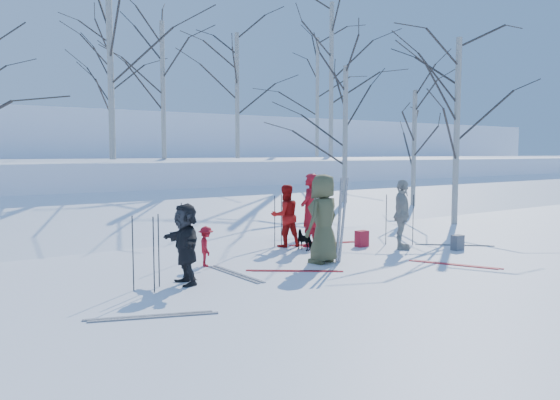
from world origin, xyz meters
TOP-DOWN VIEW (x-y plane):
  - ground at (0.00, 0.00)m, footprint 120.00×120.00m
  - snow_ramp at (0.00, 7.00)m, footprint 70.00×9.49m
  - snow_plateau at (0.00, 17.00)m, footprint 70.00×18.00m
  - far_hill at (0.00, 38.00)m, footprint 90.00×30.00m
  - skier_olive_center at (0.11, -0.01)m, footprint 1.11×0.88m
  - skier_red_north at (1.20, 1.87)m, footprint 0.83×0.77m
  - skier_redor_behind at (0.63, 2.16)m, footprint 0.89×0.75m
  - skier_red_seated at (-2.20, 1.13)m, footprint 0.50×0.64m
  - skier_cream_east at (2.83, 0.17)m, footprint 1.04×1.03m
  - skier_grey_west at (-3.24, -0.07)m, footprint 0.58×1.44m
  - dog at (0.76, 1.48)m, footprint 0.34×0.63m
  - upright_ski_left at (0.38, -0.25)m, footprint 0.08×0.16m
  - upright_ski_right at (0.48, -0.27)m, footprint 0.11×0.23m
  - ski_pair_a at (4.39, -0.26)m, footprint 2.09×2.10m
  - ski_pair_b at (2.32, -1.85)m, footprint 1.68×2.06m
  - ski_pair_c at (-2.08, 0.09)m, footprint 0.28×1.91m
  - ski_pair_d at (-4.55, -1.67)m, footprint 1.47×2.03m
  - ski_pair_e at (1.72, 1.91)m, footprint 1.14×2.00m
  - ski_pair_f at (-0.93, -0.36)m, footprint 2.02×2.09m
  - ski_pole_a at (-4.21, 0.01)m, footprint 0.02×0.02m
  - ski_pole_b at (0.73, 2.49)m, footprint 0.02×0.02m
  - ski_pole_c at (3.02, 0.90)m, footprint 0.02×0.02m
  - ski_pole_d at (-2.46, 1.79)m, footprint 0.02×0.02m
  - ski_pole_e at (0.35, 2.24)m, footprint 0.02×0.02m
  - ski_pole_f at (3.57, 0.46)m, footprint 0.02×0.02m
  - ski_pole_g at (-3.73, 0.01)m, footprint 0.02×0.02m
  - ski_pole_h at (-3.96, -0.33)m, footprint 0.02×0.02m
  - backpack_red at (2.26, 1.02)m, footprint 0.32×0.22m
  - backpack_grey at (3.88, -0.73)m, footprint 0.30×0.20m
  - backpack_dark at (1.54, 1.74)m, footprint 0.34×0.24m
  - birch_plateau_a at (-1.28, 10.10)m, footprint 5.89×5.89m
  - birch_plateau_b at (10.22, 11.72)m, footprint 5.91×5.91m
  - birch_plateau_c at (0.40, 15.34)m, footprint 4.36×4.36m
  - birch_plateau_d at (4.25, 10.75)m, footprint 4.25×4.25m
  - birch_plateau_e at (1.17, 11.27)m, footprint 4.37×4.37m
  - birch_plateau_h at (12.49, 15.65)m, footprint 5.36×5.36m
  - birch_edge_b at (8.00, 2.52)m, footprint 4.99×4.99m
  - birch_edge_c at (9.10, 5.34)m, footprint 4.01×4.01m
  - birch_edge_e at (6.11, 6.03)m, footprint 4.54×4.54m

SIDE VIEW (x-z plane):
  - ground at x=0.00m, z-range 0.00..0.00m
  - ski_pair_a at x=4.39m, z-range 0.00..0.02m
  - ski_pair_b at x=2.32m, z-range 0.00..0.02m
  - ski_pair_c at x=-2.08m, z-range 0.00..0.02m
  - ski_pair_d at x=-4.55m, z-range 0.00..0.02m
  - ski_pair_e at x=1.72m, z-range 0.00..0.02m
  - ski_pair_f at x=-0.93m, z-range 0.00..0.02m
  - snow_ramp at x=0.00m, z-range -1.91..2.21m
  - backpack_grey at x=3.88m, z-range 0.00..0.38m
  - backpack_dark at x=1.54m, z-range 0.00..0.40m
  - backpack_red at x=2.26m, z-range 0.00..0.42m
  - dog at x=0.76m, z-range 0.00..0.51m
  - skier_red_seated at x=-2.20m, z-range 0.00..0.87m
  - ski_pole_a at x=-4.21m, z-range 0.00..1.34m
  - ski_pole_b at x=0.73m, z-range 0.00..1.34m
  - ski_pole_c at x=3.02m, z-range 0.00..1.34m
  - ski_pole_d at x=-2.46m, z-range 0.00..1.34m
  - ski_pole_e at x=0.35m, z-range 0.00..1.34m
  - ski_pole_f at x=3.57m, z-range 0.00..1.34m
  - ski_pole_g at x=-3.73m, z-range 0.00..1.34m
  - ski_pole_h at x=-3.96m, z-range 0.00..1.34m
  - skier_grey_west at x=-3.24m, z-range 0.00..1.52m
  - skier_redor_behind at x=0.63m, z-range 0.00..1.62m
  - skier_cream_east at x=2.83m, z-range 0.00..1.77m
  - upright_ski_left at x=0.38m, z-range 0.00..1.90m
  - upright_ski_right at x=0.48m, z-range 0.00..1.90m
  - skier_red_north at x=1.20m, z-range 0.00..1.90m
  - skier_olive_center at x=0.11m, z-range 0.00..1.98m
  - snow_plateau at x=0.00m, z-range -0.10..2.10m
  - far_hill at x=0.00m, z-range -1.00..5.00m
  - birch_edge_c at x=9.10m, z-range 0.00..4.87m
  - birch_edge_e at x=6.11m, z-range 0.00..5.63m
  - birch_edge_b at x=8.00m, z-range 0.00..6.28m
  - birch_plateau_d at x=4.25m, z-range 2.20..7.42m
  - birch_plateau_c at x=0.40m, z-range 2.20..7.57m
  - birch_plateau_e at x=1.17m, z-range 2.20..7.58m
  - birch_plateau_h at x=12.49m, z-range 2.20..9.00m
  - birch_plateau_a at x=-1.28m, z-range 2.20..9.75m
  - birch_plateau_b at x=10.22m, z-range 2.20..9.78m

